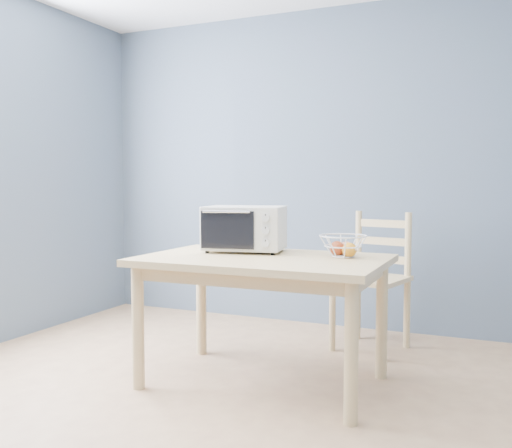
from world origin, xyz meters
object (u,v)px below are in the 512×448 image
at_px(toaster_oven, 241,228).
at_px(dining_chair, 373,281).
at_px(dining_table, 263,274).
at_px(fruit_basket, 344,246).

relative_size(toaster_oven, dining_chair, 0.55).
height_order(dining_table, toaster_oven, toaster_oven).
bearing_deg(fruit_basket, toaster_oven, 179.42).
distance_m(toaster_oven, dining_chair, 1.12).
xyz_separation_m(dining_table, fruit_basket, (0.43, 0.18, 0.17)).
relative_size(toaster_oven, fruit_basket, 1.49).
height_order(toaster_oven, dining_chair, toaster_oven).
height_order(dining_table, dining_chair, dining_chair).
bearing_deg(dining_table, fruit_basket, 22.22).
distance_m(dining_table, fruit_basket, 0.49).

